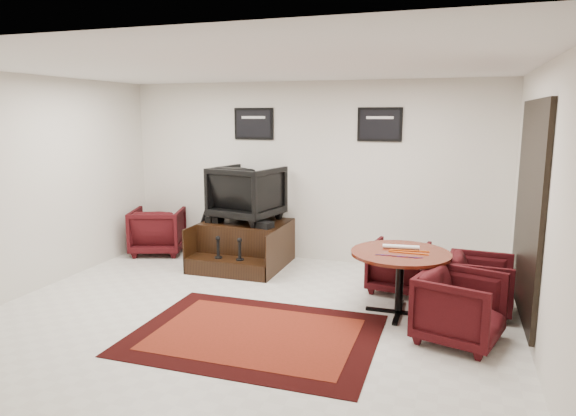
% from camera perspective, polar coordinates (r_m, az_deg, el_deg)
% --- Properties ---
extents(ground, '(6.00, 6.00, 0.00)m').
position_cam_1_polar(ground, '(6.11, -4.43, -11.72)').
color(ground, silver).
rests_on(ground, ground).
extents(room_shell, '(6.02, 5.02, 2.81)m').
position_cam_1_polar(room_shell, '(5.66, -0.37, 5.19)').
color(room_shell, silver).
rests_on(room_shell, ground).
extents(area_rug, '(2.54, 1.90, 0.01)m').
position_cam_1_polar(area_rug, '(5.59, -3.68, -13.83)').
color(area_rug, black).
rests_on(area_rug, ground).
extents(shine_podium, '(1.29, 1.33, 0.66)m').
position_cam_1_polar(shine_podium, '(7.98, -4.86, -4.12)').
color(shine_podium, black).
rests_on(shine_podium, ground).
extents(shine_chair, '(1.09, 1.04, 0.95)m').
position_cam_1_polar(shine_chair, '(7.94, -4.56, 1.95)').
color(shine_chair, black).
rests_on(shine_chair, shine_podium).
extents(shoes_pair, '(0.22, 0.26, 0.09)m').
position_cam_1_polar(shoes_pair, '(8.00, -8.13, -1.19)').
color(shoes_pair, black).
rests_on(shoes_pair, shine_podium).
extents(polish_kit, '(0.31, 0.26, 0.09)m').
position_cam_1_polar(polish_kit, '(7.51, -2.76, -1.85)').
color(polish_kit, black).
rests_on(polish_kit, shine_podium).
extents(umbrella_black, '(0.33, 0.12, 0.88)m').
position_cam_1_polar(umbrella_black, '(8.15, -9.92, -2.95)').
color(umbrella_black, black).
rests_on(umbrella_black, ground).
extents(umbrella_hooked, '(0.34, 0.13, 0.91)m').
position_cam_1_polar(umbrella_hooked, '(8.26, -9.69, -2.67)').
color(umbrella_hooked, black).
rests_on(umbrella_hooked, ground).
extents(armchair_side, '(1.02, 0.98, 0.84)m').
position_cam_1_polar(armchair_side, '(8.84, -14.24, -2.23)').
color(armchair_side, black).
rests_on(armchair_side, ground).
extents(meeting_table, '(1.14, 1.14, 0.74)m').
position_cam_1_polar(meeting_table, '(6.06, 12.38, -5.60)').
color(meeting_table, '#401509').
rests_on(meeting_table, ground).
extents(table_chair_back, '(0.79, 0.75, 0.72)m').
position_cam_1_polar(table_chair_back, '(6.91, 12.18, -6.13)').
color(table_chair_back, black).
rests_on(table_chair_back, ground).
extents(table_chair_window, '(0.73, 0.77, 0.74)m').
position_cam_1_polar(table_chair_window, '(6.46, 20.60, -7.64)').
color(table_chair_window, black).
rests_on(table_chair_window, ground).
extents(table_chair_corner, '(0.92, 0.95, 0.80)m').
position_cam_1_polar(table_chair_corner, '(5.56, 18.58, -10.13)').
color(table_chair_corner, black).
rests_on(table_chair_corner, ground).
extents(paper_roll, '(0.42, 0.09, 0.05)m').
position_cam_1_polar(paper_roll, '(6.15, 12.44, -4.24)').
color(paper_roll, white).
rests_on(paper_roll, meeting_table).
extents(table_clutter, '(0.57, 0.32, 0.01)m').
position_cam_1_polar(table_clutter, '(5.98, 12.99, -4.89)').
color(table_clutter, '#E7580C').
rests_on(table_clutter, meeting_table).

